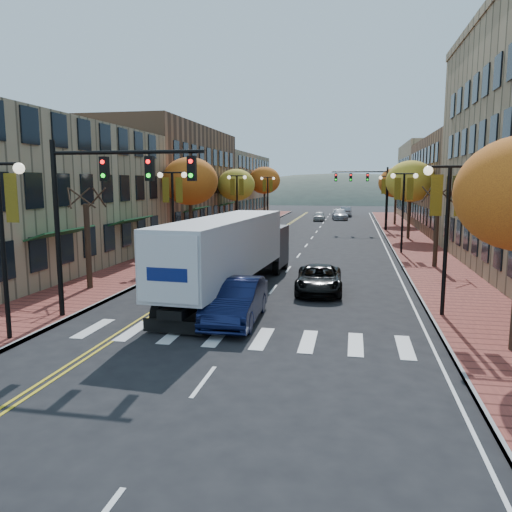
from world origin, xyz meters
The scene contains 30 objects.
ground centered at (0.00, 0.00, 0.00)m, with size 200.00×200.00×0.00m, color black.
sidewalk_left centered at (-9.00, 32.50, 0.07)m, with size 4.00×85.00×0.15m, color brown.
sidewalk_right centered at (9.00, 32.50, 0.07)m, with size 4.00×85.00×0.15m, color brown.
building_left_near centered at (-17.00, 13.00, 4.50)m, with size 12.00×22.00×9.00m, color #9E8966.
building_left_mid centered at (-17.00, 36.00, 5.50)m, with size 12.00×24.00×11.00m, color brown.
building_left_far centered at (-17.00, 61.00, 4.75)m, with size 12.00×26.00×9.50m, color #9E8966.
building_right_mid centered at (18.50, 42.00, 5.00)m, with size 15.00×24.00×10.00m, color brown.
building_right_far centered at (18.50, 64.00, 5.50)m, with size 15.00×20.00×11.00m, color #9E8966.
tree_left_a centered at (-9.00, 8.00, 2.25)m, with size 0.28×0.28×4.20m.
tree_left_b centered at (-9.00, 24.00, 5.45)m, with size 4.48×4.48×7.21m.
tree_left_c centered at (-9.00, 40.00, 5.05)m, with size 4.16×4.16×6.69m.
tree_left_d centered at (-9.00, 58.00, 5.60)m, with size 4.61×4.61×7.42m.
tree_right_b centered at (9.00, 18.00, 2.25)m, with size 0.28×0.28×4.20m.
tree_right_c centered at (9.00, 34.00, 5.45)m, with size 4.48×4.48×7.21m.
tree_right_d centered at (9.00, 50.00, 5.29)m, with size 4.35×4.35×7.00m.
lamp_left_a centered at (-7.50, 0.00, 4.29)m, with size 1.96×0.36×6.05m.
lamp_left_b centered at (-7.50, 16.00, 4.29)m, with size 1.96×0.36×6.05m.
lamp_left_c centered at (-7.50, 34.00, 4.29)m, with size 1.96×0.36×6.05m.
lamp_left_d centered at (-7.50, 52.00, 4.29)m, with size 1.96×0.36×6.05m.
lamp_right_a centered at (7.50, 6.00, 4.29)m, with size 1.96×0.36×6.05m.
lamp_right_b centered at (7.50, 24.00, 4.29)m, with size 1.96×0.36×6.05m.
lamp_right_c centered at (7.50, 42.00, 4.29)m, with size 1.96×0.36×6.05m.
traffic_mast_near centered at (-5.48, 3.00, 4.92)m, with size 6.10×0.35×7.00m.
traffic_mast_far centered at (5.48, 42.00, 4.92)m, with size 6.10×0.34×7.00m.
semi_truck centered at (-1.78, 8.80, 2.21)m, with size 3.49×15.28×3.79m.
navy_sedan centered at (-0.50, 3.91, 0.85)m, with size 1.79×5.13×1.69m, color #0D1334.
black_suv centered at (2.32, 9.82, 0.66)m, with size 2.20×4.78×1.33m, color black.
car_far_white centered at (-0.80, 55.74, 0.65)m, with size 1.54×3.82×1.30m, color silver.
car_far_silver centered at (1.97, 58.47, 0.73)m, with size 2.05×5.04×1.46m, color #ABAAB2.
car_far_oncoming centered at (2.77, 65.57, 0.76)m, with size 1.62×4.63×1.53m, color #95949B.
Camera 1 is at (3.90, -14.49, 5.43)m, focal length 35.00 mm.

